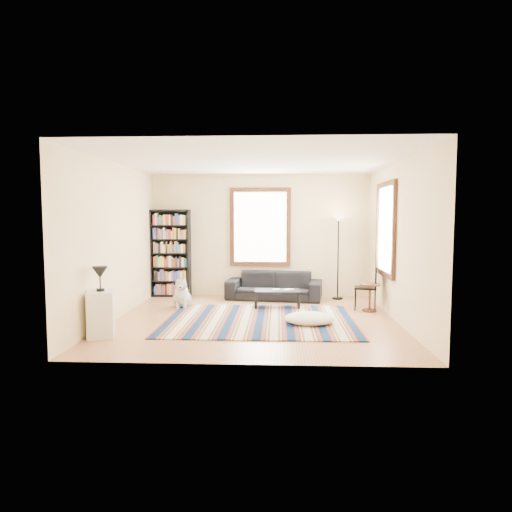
{
  "coord_description": "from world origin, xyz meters",
  "views": [
    {
      "loc": [
        0.42,
        -8.02,
        1.83
      ],
      "look_at": [
        0.0,
        0.5,
        1.1
      ],
      "focal_mm": 32.0,
      "sensor_mm": 36.0,
      "label": 1
    }
  ],
  "objects_px": {
    "bookshelf": "(171,253)",
    "coffee_table": "(277,299)",
    "floor_lamp": "(338,258)",
    "side_table": "(370,297)",
    "white_cabinet": "(101,314)",
    "sofa": "(274,286)",
    "dog": "(182,293)",
    "floor_cushion": "(310,318)",
    "folding_chair": "(365,288)"
  },
  "relations": [
    {
      "from": "bookshelf",
      "to": "side_table",
      "type": "height_order",
      "value": "bookshelf"
    },
    {
      "from": "bookshelf",
      "to": "dog",
      "type": "bearing_deg",
      "value": -67.6
    },
    {
      "from": "floor_lamp",
      "to": "dog",
      "type": "distance_m",
      "value": 3.52
    },
    {
      "from": "coffee_table",
      "to": "side_table",
      "type": "xyz_separation_m",
      "value": [
        1.8,
        -0.26,
        0.09
      ]
    },
    {
      "from": "floor_lamp",
      "to": "folding_chair",
      "type": "distance_m",
      "value": 1.3
    },
    {
      "from": "sofa",
      "to": "floor_lamp",
      "type": "relative_size",
      "value": 1.12
    },
    {
      "from": "floor_lamp",
      "to": "dog",
      "type": "height_order",
      "value": "floor_lamp"
    },
    {
      "from": "dog",
      "to": "bookshelf",
      "type": "bearing_deg",
      "value": 105.7
    },
    {
      "from": "side_table",
      "to": "dog",
      "type": "bearing_deg",
      "value": 176.93
    },
    {
      "from": "coffee_table",
      "to": "folding_chair",
      "type": "relative_size",
      "value": 1.05
    },
    {
      "from": "sofa",
      "to": "coffee_table",
      "type": "distance_m",
      "value": 0.96
    },
    {
      "from": "folding_chair",
      "to": "sofa",
      "type": "bearing_deg",
      "value": 161.88
    },
    {
      "from": "floor_cushion",
      "to": "side_table",
      "type": "relative_size",
      "value": 1.61
    },
    {
      "from": "sofa",
      "to": "side_table",
      "type": "relative_size",
      "value": 3.87
    },
    {
      "from": "bookshelf",
      "to": "floor_cushion",
      "type": "xyz_separation_m",
      "value": [
        3.02,
        -2.67,
        -0.89
      ]
    },
    {
      "from": "side_table",
      "to": "coffee_table",
      "type": "bearing_deg",
      "value": 171.73
    },
    {
      "from": "folding_chair",
      "to": "dog",
      "type": "height_order",
      "value": "folding_chair"
    },
    {
      "from": "bookshelf",
      "to": "dog",
      "type": "distance_m",
      "value": 1.56
    },
    {
      "from": "floor_lamp",
      "to": "coffee_table",
      "type": "bearing_deg",
      "value": -141.98
    },
    {
      "from": "coffee_table",
      "to": "side_table",
      "type": "relative_size",
      "value": 1.67
    },
    {
      "from": "bookshelf",
      "to": "folding_chair",
      "type": "height_order",
      "value": "bookshelf"
    },
    {
      "from": "sofa",
      "to": "bookshelf",
      "type": "bearing_deg",
      "value": -178.54
    },
    {
      "from": "floor_cushion",
      "to": "white_cabinet",
      "type": "bearing_deg",
      "value": -164.55
    },
    {
      "from": "bookshelf",
      "to": "side_table",
      "type": "xyz_separation_m",
      "value": [
        4.26,
        -1.48,
        -0.73
      ]
    },
    {
      "from": "folding_chair",
      "to": "coffee_table",
      "type": "bearing_deg",
      "value": -171.11
    },
    {
      "from": "floor_cushion",
      "to": "floor_lamp",
      "type": "height_order",
      "value": "floor_lamp"
    },
    {
      "from": "side_table",
      "to": "dog",
      "type": "xyz_separation_m",
      "value": [
        -3.73,
        0.2,
        0.03
      ]
    },
    {
      "from": "bookshelf",
      "to": "floor_cushion",
      "type": "bearing_deg",
      "value": -41.42
    },
    {
      "from": "white_cabinet",
      "to": "dog",
      "type": "xyz_separation_m",
      "value": [
        0.77,
        2.28,
        -0.05
      ]
    },
    {
      "from": "bookshelf",
      "to": "coffee_table",
      "type": "bearing_deg",
      "value": -26.43
    },
    {
      "from": "white_cabinet",
      "to": "dog",
      "type": "distance_m",
      "value": 2.41
    },
    {
      "from": "sofa",
      "to": "bookshelf",
      "type": "relative_size",
      "value": 1.05
    },
    {
      "from": "coffee_table",
      "to": "floor_cushion",
      "type": "xyz_separation_m",
      "value": [
        0.56,
        -1.44,
        -0.07
      ]
    },
    {
      "from": "floor_lamp",
      "to": "white_cabinet",
      "type": "bearing_deg",
      "value": -139.99
    },
    {
      "from": "side_table",
      "to": "folding_chair",
      "type": "distance_m",
      "value": 0.25
    },
    {
      "from": "folding_chair",
      "to": "bookshelf",
      "type": "bearing_deg",
      "value": 174.17
    },
    {
      "from": "sofa",
      "to": "folding_chair",
      "type": "xyz_separation_m",
      "value": [
        1.82,
        -1.03,
        0.12
      ]
    },
    {
      "from": "floor_lamp",
      "to": "folding_chair",
      "type": "relative_size",
      "value": 2.16
    },
    {
      "from": "bookshelf",
      "to": "side_table",
      "type": "bearing_deg",
      "value": -19.22
    },
    {
      "from": "side_table",
      "to": "white_cabinet",
      "type": "bearing_deg",
      "value": -155.15
    },
    {
      "from": "floor_lamp",
      "to": "side_table",
      "type": "xyz_separation_m",
      "value": [
        0.45,
        -1.31,
        -0.66
      ]
    },
    {
      "from": "dog",
      "to": "floor_cushion",
      "type": "bearing_deg",
      "value": -35.7
    },
    {
      "from": "bookshelf",
      "to": "dog",
      "type": "xyz_separation_m",
      "value": [
        0.53,
        -1.28,
        -0.7
      ]
    },
    {
      "from": "sofa",
      "to": "side_table",
      "type": "xyz_separation_m",
      "value": [
        1.87,
        -1.21,
        -0.04
      ]
    },
    {
      "from": "coffee_table",
      "to": "folding_chair",
      "type": "distance_m",
      "value": 1.77
    },
    {
      "from": "side_table",
      "to": "floor_cushion",
      "type": "bearing_deg",
      "value": -136.31
    },
    {
      "from": "coffee_table",
      "to": "folding_chair",
      "type": "bearing_deg",
      "value": -2.4
    },
    {
      "from": "floor_lamp",
      "to": "dog",
      "type": "xyz_separation_m",
      "value": [
        -3.28,
        -1.11,
        -0.63
      ]
    },
    {
      "from": "side_table",
      "to": "white_cabinet",
      "type": "distance_m",
      "value": 4.96
    },
    {
      "from": "side_table",
      "to": "white_cabinet",
      "type": "height_order",
      "value": "white_cabinet"
    }
  ]
}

